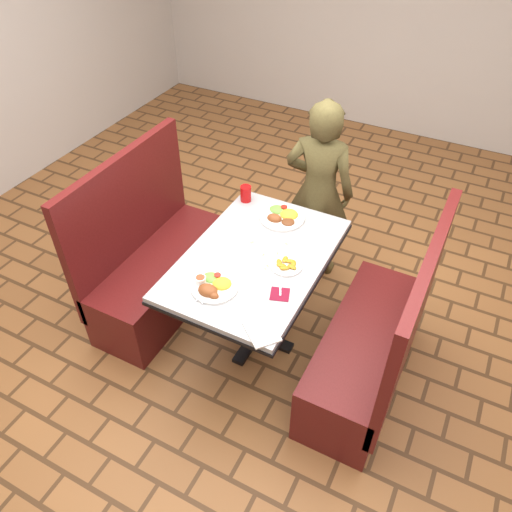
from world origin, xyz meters
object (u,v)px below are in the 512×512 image
at_px(booth_bench_left, 157,267).
at_px(near_dinner_plate, 213,284).
at_px(far_dinner_plate, 283,215).
at_px(red_tumbler, 246,194).
at_px(diner_person, 319,192).
at_px(dining_table, 256,268).
at_px(plantain_plate, 286,265).
at_px(booth_bench_right, 373,348).

bearing_deg(booth_bench_left, near_dinner_plate, -26.57).
height_order(near_dinner_plate, far_dinner_plate, near_dinner_plate).
distance_m(booth_bench_left, red_tumbler, 0.83).
bearing_deg(far_dinner_plate, red_tumbler, 167.58).
bearing_deg(diner_person, near_dinner_plate, 77.21).
bearing_deg(far_dinner_plate, dining_table, -87.53).
bearing_deg(dining_table, near_dinner_plate, -103.85).
relative_size(booth_bench_left, plantain_plate, 6.31).
relative_size(booth_bench_right, diner_person, 0.85).
bearing_deg(red_tumbler, diner_person, 45.17).
bearing_deg(dining_table, plantain_plate, -0.38).
bearing_deg(dining_table, diner_person, 86.23).
relative_size(booth_bench_left, diner_person, 0.85).
bearing_deg(dining_table, far_dinner_plate, 92.47).
height_order(booth_bench_left, booth_bench_right, same).
relative_size(booth_bench_left, far_dinner_plate, 4.03).
height_order(diner_person, red_tumbler, diner_person).
distance_m(near_dinner_plate, plantain_plate, 0.46).
distance_m(dining_table, diner_person, 0.89).
bearing_deg(plantain_plate, near_dinner_plate, -129.42).
distance_m(booth_bench_right, plantain_plate, 0.74).
height_order(dining_table, diner_person, diner_person).
distance_m(dining_table, plantain_plate, 0.23).
bearing_deg(far_dinner_plate, plantain_plate, -62.32).
xyz_separation_m(near_dinner_plate, plantain_plate, (0.29, 0.35, -0.02)).
distance_m(diner_person, red_tumbler, 0.56).
xyz_separation_m(booth_bench_right, plantain_plate, (-0.59, -0.00, 0.43)).
xyz_separation_m(booth_bench_right, red_tumbler, (-1.13, 0.49, 0.48)).
distance_m(dining_table, booth_bench_left, 0.86).
distance_m(far_dinner_plate, red_tumbler, 0.32).
bearing_deg(near_dinner_plate, diner_person, 83.28).
xyz_separation_m(booth_bench_right, near_dinner_plate, (-0.89, -0.36, 0.45)).
xyz_separation_m(far_dinner_plate, red_tumbler, (-0.31, 0.07, 0.03)).
xyz_separation_m(booth_bench_right, diner_person, (-0.74, 0.88, 0.38)).
bearing_deg(red_tumbler, near_dinner_plate, -73.92).
height_order(booth_bench_left, far_dinner_plate, booth_bench_left).
xyz_separation_m(booth_bench_left, far_dinner_plate, (0.78, 0.42, 0.45)).
relative_size(near_dinner_plate, red_tumbler, 2.37).
bearing_deg(plantain_plate, red_tumbler, 137.42).
relative_size(booth_bench_right, far_dinner_plate, 4.03).
height_order(far_dinner_plate, red_tumbler, red_tumbler).
xyz_separation_m(dining_table, plantain_plate, (0.20, -0.00, 0.11)).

